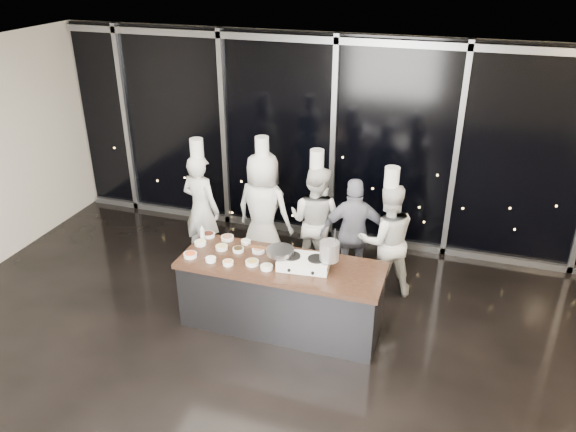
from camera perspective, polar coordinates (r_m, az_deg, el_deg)
name	(u,v)px	position (r m, az deg, el deg)	size (l,w,h in m)	color
ground	(256,372)	(6.54, -3.27, -15.50)	(9.00, 9.00, 0.00)	black
room_shell	(268,190)	(5.27, -2.09, 2.68)	(9.02, 7.02, 3.21)	beige
window_wall	(334,142)	(8.63, 4.66, 7.47)	(8.90, 0.11, 3.20)	black
demo_counter	(281,295)	(6.93, -0.69, -8.00)	(2.46, 0.86, 0.90)	#39393E
stove	(304,262)	(6.59, 1.63, -4.71)	(0.63, 0.43, 0.14)	white
frying_pan	(280,251)	(6.61, -0.86, -3.58)	(0.59, 0.36, 0.06)	gray
stock_pot	(329,251)	(6.45, 4.24, -3.55)	(0.23, 0.23, 0.23)	#B1B1B4
prep_bowls	(234,251)	(6.92, -5.48, -3.58)	(1.41, 0.72, 0.05)	white
squeeze_bottle	(202,233)	(7.23, -8.71, -1.73)	(0.06, 0.06, 0.22)	silver
chef_far_left	(201,208)	(8.25, -8.81, 0.82)	(0.69, 0.54, 1.91)	silver
chef_left	(263,211)	(8.01, -2.52, 0.56)	(0.94, 0.69, 1.98)	silver
chef_center	(316,220)	(7.89, 2.81, -0.39)	(0.89, 0.75, 1.86)	silver
guest	(354,233)	(7.65, 6.72, -1.76)	(0.99, 0.62, 1.58)	#121733
chef_right	(386,239)	(7.51, 9.97, -2.37)	(0.95, 0.87, 1.82)	silver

